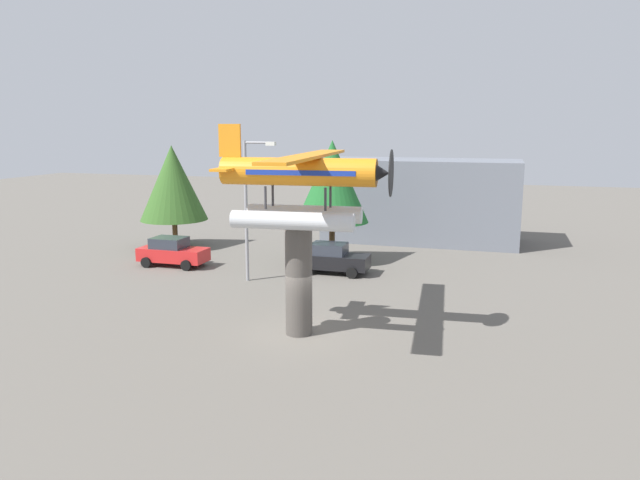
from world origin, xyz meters
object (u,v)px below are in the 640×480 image
tree_west (173,183)px  display_pedestal (299,280)px  car_near_red (172,252)px  tree_east (332,182)px  car_mid_black (332,258)px  storefront_building (421,200)px  floatplane_monument (301,184)px  streetlight_primary (249,201)px

tree_west → display_pedestal: bearing=-45.7°
display_pedestal → car_near_red: display_pedestal is taller
car_near_red → tree_east: (9.07, 3.84, 4.19)m
car_mid_black → storefront_building: bearing=72.7°
floatplane_monument → tree_west: 20.38m
display_pedestal → storefront_building: (2.13, 22.00, 0.76)m
car_mid_black → tree_west: tree_west is taller
floatplane_monument → car_near_red: 15.70m
storefront_building → tree_west: tree_west is taller
car_mid_black → tree_west: (-12.65, 4.12, 3.68)m
car_near_red → car_mid_black: (9.86, 1.03, 0.00)m
car_mid_black → tree_east: bearing=105.5°
tree_west → tree_east: 11.95m
tree_west → tree_east: bearing=-6.3°
display_pedestal → tree_east: bearing=99.8°
car_mid_black → storefront_building: storefront_building is taller
car_mid_black → storefront_building: size_ratio=0.30×
display_pedestal → car_mid_black: display_pedestal is taller
car_near_red → car_mid_black: same height
display_pedestal → storefront_building: storefront_building is taller
floatplane_monument → tree_east: 13.43m
car_near_red → storefront_building: bearing=43.2°
car_near_red → storefront_building: 18.62m
display_pedestal → car_mid_black: bearing=98.2°
floatplane_monument → streetlight_primary: size_ratio=1.36×
display_pedestal → floatplane_monument: (0.13, 0.01, 3.93)m
car_near_red → car_mid_black: size_ratio=1.00×
floatplane_monument → tree_east: bearing=95.7°
car_near_red → streetlight_primary: bearing=-18.1°
car_near_red → streetlight_primary: (6.04, -1.97, 3.59)m
car_mid_black → tree_west: bearing=161.9°
car_mid_black → streetlight_primary: bearing=-141.9°
storefront_building → tree_east: (-4.40, -8.82, 2.05)m
streetlight_primary → storefront_building: 16.48m
display_pedestal → streetlight_primary: streetlight_primary is taller
tree_east → floatplane_monument: bearing=-79.7°
car_mid_black → tree_east: 5.11m
car_near_red → car_mid_black: bearing=6.0°
storefront_building → streetlight_primary: bearing=-116.9°
floatplane_monument → tree_west: bearing=130.0°
storefront_building → display_pedestal: bearing=-95.5°
display_pedestal → tree_east: (-2.26, 13.18, 2.81)m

